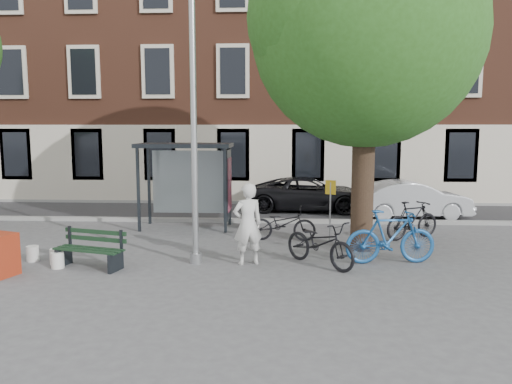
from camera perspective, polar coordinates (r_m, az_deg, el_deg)
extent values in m
plane|color=#4C4C4F|center=(11.69, -6.88, -8.07)|extent=(90.00, 90.00, 0.00)
cube|color=#28282B|center=(18.47, -3.16, -2.26)|extent=(40.00, 4.00, 0.01)
cube|color=gray|center=(16.50, -3.90, -3.24)|extent=(40.00, 0.25, 0.12)
cube|color=gray|center=(20.42, -2.55, -1.16)|extent=(40.00, 0.25, 0.12)
cube|color=brown|center=(24.48, -1.70, 16.58)|extent=(30.00, 8.00, 14.00)
cylinder|color=#9EA0A3|center=(11.27, -7.11, 6.80)|extent=(0.14, 0.14, 6.00)
cylinder|color=#9EA0A3|center=(11.66, -6.88, -7.50)|extent=(0.28, 0.28, 0.24)
cylinder|color=black|center=(12.83, 12.09, 0.95)|extent=(0.56, 0.56, 3.40)
sphere|color=#275419|center=(12.96, 12.56, 17.43)|extent=(5.60, 5.60, 5.60)
sphere|color=#275419|center=(13.61, 16.28, 18.96)|extent=(3.92, 3.92, 3.92)
sphere|color=#275419|center=(12.62, 9.04, 19.17)|extent=(4.20, 4.20, 4.20)
cube|color=#1E2328|center=(15.23, -13.30, 0.21)|extent=(0.08, 0.08, 2.50)
cube|color=#1E2328|center=(14.71, -3.53, 0.15)|extent=(0.08, 0.08, 2.50)
cube|color=#1E2328|center=(16.37, -12.13, 0.74)|extent=(0.08, 0.08, 2.50)
cube|color=#1E2328|center=(15.89, -3.04, 0.70)|extent=(0.08, 0.08, 2.50)
cube|color=#1E2328|center=(15.39, -8.15, 5.30)|extent=(2.85, 1.45, 0.12)
cube|color=#8C999E|center=(16.07, -7.66, 1.16)|extent=(2.34, 0.04, 2.00)
cube|color=#1E2328|center=(15.29, -3.28, 0.90)|extent=(0.12, 1.14, 2.12)
cube|color=#D84C19|center=(15.28, -3.02, 0.90)|extent=(0.02, 0.90, 1.62)
imported|color=silver|center=(11.32, -0.96, -3.67)|extent=(0.80, 0.66, 1.87)
cube|color=#1E2328|center=(12.16, -21.13, -6.92)|extent=(0.21, 0.50, 0.41)
cube|color=#1E2328|center=(11.35, -15.74, -7.70)|extent=(0.21, 0.50, 0.41)
cube|color=black|center=(11.56, -19.07, -6.41)|extent=(1.57, 0.54, 0.04)
cube|color=black|center=(11.69, -18.58, -6.24)|extent=(1.57, 0.54, 0.04)
cube|color=black|center=(11.81, -18.09, -6.07)|extent=(1.57, 0.54, 0.04)
cube|color=black|center=(11.85, -17.86, -5.12)|extent=(1.55, 0.48, 0.09)
cube|color=black|center=(11.81, -17.89, -4.34)|extent=(1.55, 0.48, 0.09)
imported|color=black|center=(13.76, 3.08, -3.63)|extent=(1.84, 0.75, 0.95)
imported|color=#1A4F8F|center=(11.84, 15.12, -4.97)|extent=(2.13, 0.82, 1.25)
imported|color=black|center=(11.36, 7.31, -5.80)|extent=(1.88, 1.94, 1.05)
imported|color=black|center=(14.59, 17.44, -3.07)|extent=(1.82, 1.30, 1.08)
imported|color=black|center=(18.74, 6.01, -0.22)|extent=(4.62, 2.34, 1.25)
imported|color=#B4B7BD|center=(17.86, 17.36, -0.84)|extent=(4.07, 1.85, 1.29)
cylinder|color=silver|center=(12.84, -24.16, -6.44)|extent=(0.36, 0.36, 0.36)
cylinder|color=silver|center=(12.01, -21.73, -7.25)|extent=(0.34, 0.34, 0.36)
cylinder|color=white|center=(12.34, -21.86, -6.87)|extent=(0.36, 0.36, 0.36)
cylinder|color=#9EA0A3|center=(13.67, 8.47, -2.31)|extent=(0.04, 0.04, 1.64)
cube|color=gold|center=(13.57, 8.52, 0.54)|extent=(0.28, 0.14, 0.38)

